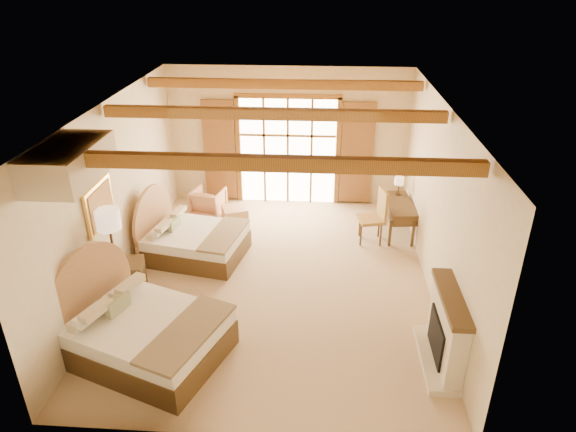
# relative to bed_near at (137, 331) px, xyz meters

# --- Properties ---
(floor) EXTENTS (7.00, 7.00, 0.00)m
(floor) POSITION_rel_bed_near_xyz_m (1.81, 2.14, -0.42)
(floor) COLOR tan
(floor) RESTS_ON ground
(wall_back) EXTENTS (5.50, 0.00, 5.50)m
(wall_back) POSITION_rel_bed_near_xyz_m (1.81, 5.64, 1.18)
(wall_back) COLOR beige
(wall_back) RESTS_ON ground
(wall_left) EXTENTS (0.00, 7.00, 7.00)m
(wall_left) POSITION_rel_bed_near_xyz_m (-0.94, 2.14, 1.18)
(wall_left) COLOR beige
(wall_left) RESTS_ON ground
(wall_right) EXTENTS (0.00, 7.00, 7.00)m
(wall_right) POSITION_rel_bed_near_xyz_m (4.56, 2.14, 1.18)
(wall_right) COLOR beige
(wall_right) RESTS_ON ground
(ceiling) EXTENTS (7.00, 7.00, 0.00)m
(ceiling) POSITION_rel_bed_near_xyz_m (1.81, 2.14, 2.78)
(ceiling) COLOR #BA7E36
(ceiling) RESTS_ON ground
(ceiling_beams) EXTENTS (5.39, 4.60, 0.18)m
(ceiling_beams) POSITION_rel_bed_near_xyz_m (1.81, 2.14, 2.66)
(ceiling_beams) COLOR #95671E
(ceiling_beams) RESTS_ON ceiling
(french_doors) EXTENTS (3.95, 0.08, 2.60)m
(french_doors) POSITION_rel_bed_near_xyz_m (1.81, 5.58, 0.83)
(french_doors) COLOR white
(french_doors) RESTS_ON ground
(fireplace) EXTENTS (0.46, 1.40, 1.16)m
(fireplace) POSITION_rel_bed_near_xyz_m (4.41, 0.14, 0.09)
(fireplace) COLOR beige
(fireplace) RESTS_ON ground
(painting) EXTENTS (0.06, 0.95, 0.75)m
(painting) POSITION_rel_bed_near_xyz_m (-0.89, 1.39, 1.33)
(painting) COLOR #ECC251
(painting) RESTS_ON wall_left
(canopy_valance) EXTENTS (0.70, 1.40, 0.45)m
(canopy_valance) POSITION_rel_bed_near_xyz_m (-0.59, 0.14, 2.53)
(canopy_valance) COLOR beige
(canopy_valance) RESTS_ON ceiling
(bed_near) EXTENTS (2.63, 2.23, 1.39)m
(bed_near) POSITION_rel_bed_near_xyz_m (0.00, 0.00, 0.00)
(bed_near) COLOR #4B3319
(bed_near) RESTS_ON floor
(bed_far) EXTENTS (2.09, 1.71, 1.21)m
(bed_far) POSITION_rel_bed_near_xyz_m (0.05, 2.86, -0.05)
(bed_far) COLOR #4B3319
(bed_far) RESTS_ON floor
(nightstand) EXTENTS (0.61, 0.61, 0.63)m
(nightstand) POSITION_rel_bed_near_xyz_m (-0.67, 1.51, -0.10)
(nightstand) COLOR #4B3319
(nightstand) RESTS_ON floor
(floor_lamp) EXTENTS (0.38, 0.38, 1.79)m
(floor_lamp) POSITION_rel_bed_near_xyz_m (-0.69, 1.15, 1.10)
(floor_lamp) COLOR #372317
(floor_lamp) RESTS_ON floor
(armchair) EXTENTS (0.80, 0.81, 0.62)m
(armchair) POSITION_rel_bed_near_xyz_m (0.06, 4.72, -0.11)
(armchair) COLOR tan
(armchair) RESTS_ON floor
(ottoman) EXTENTS (0.66, 0.66, 0.37)m
(ottoman) POSITION_rel_bed_near_xyz_m (0.72, 4.34, -0.23)
(ottoman) COLOR tan
(ottoman) RESTS_ON floor
(desk) EXTENTS (0.70, 1.35, 0.70)m
(desk) POSITION_rel_bed_near_xyz_m (4.26, 4.13, -0.05)
(desk) COLOR #4B3319
(desk) RESTS_ON floor
(desk_chair) EXTENTS (0.60, 0.60, 1.14)m
(desk_chair) POSITION_rel_bed_near_xyz_m (3.67, 3.71, -0.07)
(desk_chair) COLOR olive
(desk_chair) RESTS_ON floor
(desk_lamp) EXTENTS (0.20, 0.20, 0.40)m
(desk_lamp) POSITION_rel_bed_near_xyz_m (4.27, 4.55, 0.58)
(desk_lamp) COLOR #372317
(desk_lamp) RESTS_ON desk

